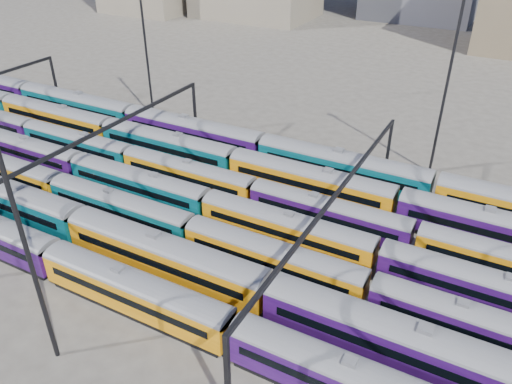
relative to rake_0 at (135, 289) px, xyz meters
The scene contains 13 objects.
ground 15.41m from the rake_0, 80.58° to the left, with size 500.00×500.00×0.00m, color #423E38.
rake_0 is the anchor object (origin of this frame).
rake_1 11.64m from the rake_0, 25.45° to the left, with size 132.04×3.22×5.43m.
rake_2 14.54m from the rake_0, 136.54° to the left, with size 94.28×2.76×4.64m.
rake_3 16.76m from the rake_0, 63.53° to the left, with size 97.28×2.85×4.79m.
rake_4 20.02m from the rake_0, 87.42° to the left, with size 111.71×2.73×4.57m.
rake_5 25.44m from the rake_0, 100.66° to the left, with size 126.56×3.09×5.20m.
rake_6 33.35m from the rake_0, 115.90° to the left, with size 158.26×3.30×5.58m.
gantry_1 23.45m from the rake_0, 139.42° to the left, with size 0.35×40.35×8.03m.
gantry_2 19.98m from the rake_0, 50.22° to the left, with size 0.35×40.35×8.03m.
mast_1 47.50m from the rake_0, 126.63° to the left, with size 1.40×0.50×25.60m.
mast_2 13.64m from the rake_0, 109.74° to the right, with size 1.40×0.50×25.60m.
mast_3 44.24m from the rake_0, 65.85° to the left, with size 1.40×0.50×25.60m.
Camera 1 is at (22.41, -38.97, 32.00)m, focal length 35.00 mm.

